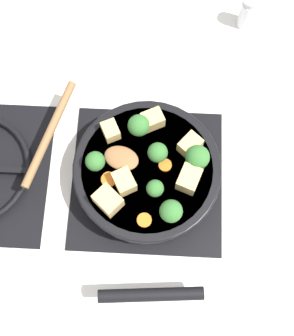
% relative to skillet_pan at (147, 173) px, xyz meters
% --- Properties ---
extents(ground_plane, '(2.40, 2.40, 0.00)m').
position_rel_skillet_pan_xyz_m(ground_plane, '(0.00, 0.00, -0.06)').
color(ground_plane, white).
extents(front_burner_grate, '(0.31, 0.31, 0.03)m').
position_rel_skillet_pan_xyz_m(front_burner_grate, '(0.00, 0.00, -0.04)').
color(front_burner_grate, black).
rests_on(front_burner_grate, ground_plane).
extents(skillet_pan, '(0.40, 0.29, 0.05)m').
position_rel_skillet_pan_xyz_m(skillet_pan, '(0.00, 0.00, 0.00)').
color(skillet_pan, black).
rests_on(skillet_pan, front_burner_grate).
extents(wooden_spoon, '(0.23, 0.23, 0.02)m').
position_rel_skillet_pan_xyz_m(wooden_spoon, '(0.04, 0.13, 0.03)').
color(wooden_spoon, olive).
rests_on(wooden_spoon, skillet_pan).
extents(tofu_cube_center_large, '(0.06, 0.06, 0.04)m').
position_rel_skillet_pan_xyz_m(tofu_cube_center_large, '(-0.07, 0.07, 0.04)').
color(tofu_cube_center_large, '#DBB770').
rests_on(tofu_cube_center_large, skillet_pan).
extents(tofu_cube_near_handle, '(0.06, 0.05, 0.04)m').
position_rel_skillet_pan_xyz_m(tofu_cube_near_handle, '(-0.02, -0.08, 0.04)').
color(tofu_cube_near_handle, '#DBB770').
rests_on(tofu_cube_near_handle, skillet_pan).
extents(tofu_cube_east_chunk, '(0.05, 0.05, 0.03)m').
position_rel_skillet_pan_xyz_m(tofu_cube_east_chunk, '(0.05, -0.08, 0.04)').
color(tofu_cube_east_chunk, '#DBB770').
rests_on(tofu_cube_east_chunk, skillet_pan).
extents(tofu_cube_west_chunk, '(0.05, 0.05, 0.03)m').
position_rel_skillet_pan_xyz_m(tofu_cube_west_chunk, '(-0.03, 0.04, 0.04)').
color(tofu_cube_west_chunk, '#DBB770').
rests_on(tofu_cube_west_chunk, skillet_pan).
extents(tofu_cube_back_piece, '(0.05, 0.05, 0.03)m').
position_rel_skillet_pan_xyz_m(tofu_cube_back_piece, '(0.10, -0.01, 0.04)').
color(tofu_cube_back_piece, '#DBB770').
rests_on(tofu_cube_back_piece, skillet_pan).
extents(tofu_cube_front_piece, '(0.05, 0.04, 0.03)m').
position_rel_skillet_pan_xyz_m(tofu_cube_front_piece, '(0.07, 0.07, 0.04)').
color(tofu_cube_front_piece, '#DBB770').
rests_on(tofu_cube_front_piece, skillet_pan).
extents(broccoli_floret_near_spoon, '(0.04, 0.04, 0.05)m').
position_rel_skillet_pan_xyz_m(broccoli_floret_near_spoon, '(-0.09, -0.05, 0.05)').
color(broccoli_floret_near_spoon, '#709956').
rests_on(broccoli_floret_near_spoon, skillet_pan).
extents(broccoli_floret_center_top, '(0.03, 0.03, 0.04)m').
position_rel_skillet_pan_xyz_m(broccoli_floret_center_top, '(-0.04, -0.02, 0.05)').
color(broccoli_floret_center_top, '#709956').
rests_on(broccoli_floret_center_top, skillet_pan).
extents(broccoli_floret_east_rim, '(0.05, 0.05, 0.05)m').
position_rel_skillet_pan_xyz_m(broccoli_floret_east_rim, '(0.02, -0.09, 0.05)').
color(broccoli_floret_east_rim, '#709956').
rests_on(broccoli_floret_east_rim, skillet_pan).
extents(broccoli_floret_west_rim, '(0.04, 0.04, 0.05)m').
position_rel_skillet_pan_xyz_m(broccoli_floret_west_rim, '(0.00, 0.10, 0.05)').
color(broccoli_floret_west_rim, '#709956').
rests_on(broccoli_floret_west_rim, skillet_pan).
extents(broccoli_floret_north_edge, '(0.04, 0.04, 0.05)m').
position_rel_skillet_pan_xyz_m(broccoli_floret_north_edge, '(0.08, 0.02, 0.05)').
color(broccoli_floret_north_edge, '#709956').
rests_on(broccoli_floret_north_edge, skillet_pan).
extents(broccoli_floret_south_cluster, '(0.04, 0.04, 0.05)m').
position_rel_skillet_pan_xyz_m(broccoli_floret_south_cluster, '(0.03, -0.02, 0.05)').
color(broccoli_floret_south_cluster, '#709956').
rests_on(broccoli_floret_south_cluster, skillet_pan).
extents(carrot_slice_orange_thin, '(0.03, 0.03, 0.01)m').
position_rel_skillet_pan_xyz_m(carrot_slice_orange_thin, '(-0.02, 0.07, 0.03)').
color(carrot_slice_orange_thin, orange).
rests_on(carrot_slice_orange_thin, skillet_pan).
extents(carrot_slice_near_center, '(0.03, 0.03, 0.01)m').
position_rel_skillet_pan_xyz_m(carrot_slice_near_center, '(0.01, -0.03, 0.03)').
color(carrot_slice_near_center, orange).
rests_on(carrot_slice_near_center, skillet_pan).
extents(carrot_slice_edge_slice, '(0.03, 0.03, 0.01)m').
position_rel_skillet_pan_xyz_m(carrot_slice_edge_slice, '(-0.10, -0.00, 0.03)').
color(carrot_slice_edge_slice, orange).
rests_on(carrot_slice_edge_slice, skillet_pan).
extents(salt_shaker, '(0.04, 0.04, 0.09)m').
position_rel_skillet_pan_xyz_m(salt_shaker, '(0.39, -0.21, -0.01)').
color(salt_shaker, white).
rests_on(salt_shaker, ground_plane).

